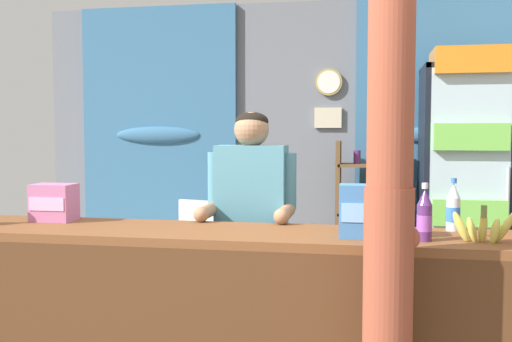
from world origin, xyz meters
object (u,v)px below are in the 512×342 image
(shopkeeper, at_px, (251,217))
(banana_bunch, at_px, (483,227))
(soda_bottle_water, at_px, (453,208))
(stall_counter, at_px, (221,318))
(drink_fridge, at_px, (464,171))
(plastic_lawn_chair, at_px, (193,247))
(snack_box_biscuit, at_px, (365,211))
(snack_box_wafer, at_px, (54,202))
(soda_bottle_grape_soda, at_px, (424,216))
(timber_post, at_px, (389,202))
(bottle_shelf_rack, at_px, (364,218))

(shopkeeper, xyz_separation_m, banana_bunch, (1.09, -0.58, 0.07))
(soda_bottle_water, bearing_deg, stall_counter, -163.80)
(drink_fridge, distance_m, banana_bunch, 2.33)
(drink_fridge, height_order, plastic_lawn_chair, drink_fridge)
(drink_fridge, bearing_deg, shopkeeper, -128.25)
(snack_box_biscuit, bearing_deg, snack_box_wafer, 172.72)
(soda_bottle_grape_soda, xyz_separation_m, snack_box_biscuit, (-0.25, 0.03, 0.01))
(timber_post, distance_m, snack_box_biscuit, 0.37)
(plastic_lawn_chair, distance_m, banana_bunch, 2.80)
(timber_post, bearing_deg, snack_box_wafer, 161.79)
(snack_box_biscuit, bearing_deg, plastic_lawn_chair, 124.46)
(soda_bottle_grape_soda, bearing_deg, soda_bottle_water, 62.25)
(bottle_shelf_rack, xyz_separation_m, banana_bunch, (0.49, -2.45, 0.33))
(stall_counter, xyz_separation_m, snack_box_biscuit, (0.63, 0.03, 0.50))
(drink_fridge, xyz_separation_m, plastic_lawn_chair, (-2.14, -0.29, -0.63))
(drink_fridge, xyz_separation_m, soda_bottle_water, (-0.36, -2.03, -0.04))
(drink_fridge, height_order, soda_bottle_water, drink_fridge)
(plastic_lawn_chair, height_order, shopkeeper, shopkeeper)
(shopkeeper, height_order, banana_bunch, shopkeeper)
(plastic_lawn_chair, bearing_deg, snack_box_biscuit, -55.54)
(shopkeeper, relative_size, soda_bottle_water, 6.28)
(bottle_shelf_rack, relative_size, plastic_lawn_chair, 1.57)
(drink_fridge, distance_m, snack_box_wafer, 3.14)
(snack_box_biscuit, xyz_separation_m, banana_bunch, (0.48, -0.01, -0.05))
(timber_post, relative_size, bottle_shelf_rack, 1.81)
(stall_counter, xyz_separation_m, soda_bottle_water, (1.03, 0.30, 0.49))
(soda_bottle_grape_soda, bearing_deg, plastic_lawn_chair, 128.62)
(stall_counter, relative_size, drink_fridge, 1.44)
(shopkeeper, height_order, snack_box_wafer, shopkeeper)
(stall_counter, bearing_deg, shopkeeper, 88.15)
(bottle_shelf_rack, xyz_separation_m, plastic_lawn_chair, (-1.37, -0.43, -0.21))
(soda_bottle_grape_soda, distance_m, snack_box_biscuit, 0.25)
(banana_bunch, bearing_deg, stall_counter, -179.10)
(soda_bottle_grape_soda, bearing_deg, drink_fridge, 77.61)
(timber_post, bearing_deg, soda_bottle_grape_soda, 63.97)
(stall_counter, height_order, soda_bottle_water, soda_bottle_water)
(soda_bottle_water, bearing_deg, shopkeeper, 163.53)
(snack_box_biscuit, bearing_deg, timber_post, -75.27)
(drink_fridge, relative_size, banana_bunch, 7.60)
(bottle_shelf_rack, relative_size, soda_bottle_water, 5.54)
(drink_fridge, relative_size, snack_box_biscuit, 8.93)
(banana_bunch, bearing_deg, soda_bottle_grape_soda, -176.67)
(shopkeeper, distance_m, soda_bottle_water, 1.06)
(timber_post, bearing_deg, snack_box_biscuit, 104.73)
(stall_counter, relative_size, shopkeeper, 1.93)
(soda_bottle_grape_soda, bearing_deg, shopkeeper, 145.21)
(timber_post, xyz_separation_m, snack_box_biscuit, (-0.09, 0.35, -0.08))
(stall_counter, distance_m, soda_bottle_water, 1.18)
(plastic_lawn_chair, xyz_separation_m, soda_bottle_grape_soda, (1.63, -2.04, 0.58))
(plastic_lawn_chair, distance_m, shopkeeper, 1.70)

